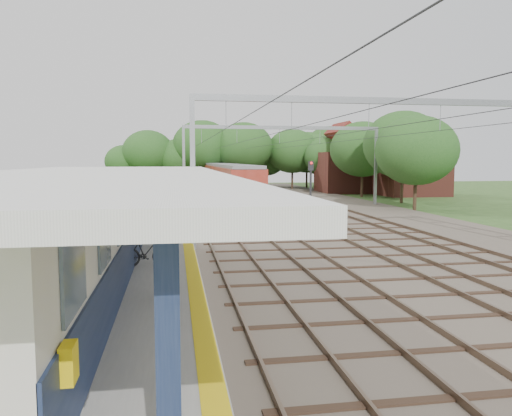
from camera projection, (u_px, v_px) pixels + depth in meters
ballast_bed at (303, 212)px, 38.71m from camera, size 18.00×90.00×0.10m
platform at (135, 253)px, 21.13m from camera, size 5.00×52.00×0.35m
yellow_stripe at (189, 247)px, 21.47m from camera, size 0.45×52.00×0.01m
station_building at (64, 234)px, 13.85m from camera, size 3.41×18.00×3.40m
canopy at (98, 178)px, 12.89m from camera, size 6.40×20.00×3.44m
rail_tracks at (271, 211)px, 38.29m from camera, size 11.80×88.00×0.15m
catenary_system at (312, 139)px, 33.44m from camera, size 17.22×88.00×7.00m
tree_band at (249, 153)px, 64.85m from camera, size 31.72×30.88×8.82m
house_near at (412, 169)px, 56.88m from camera, size 7.00×6.12×7.89m
house_far at (352, 167)px, 61.94m from camera, size 8.00×6.12×8.66m
person at (157, 224)px, 22.15m from camera, size 0.72×0.54×1.78m
bicycle at (146, 252)px, 17.53m from camera, size 1.85×0.77×1.08m
train at (226, 180)px, 52.16m from camera, size 2.71×33.75×3.58m
signal_post at (311, 191)px, 26.56m from camera, size 0.30×0.27×4.03m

